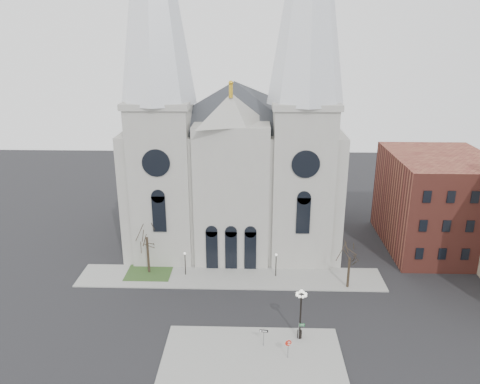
{
  "coord_description": "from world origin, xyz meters",
  "views": [
    {
      "loc": [
        2.95,
        -43.65,
        30.8
      ],
      "look_at": [
        1.37,
        8.0,
        13.06
      ],
      "focal_mm": 35.0,
      "sensor_mm": 36.0,
      "label": 1
    }
  ],
  "objects_px": {
    "globe_lamp": "(301,308)",
    "one_way_sign": "(264,334)",
    "street_name_sign": "(300,330)",
    "stop_sign": "(288,344)"
  },
  "relations": [
    {
      "from": "globe_lamp",
      "to": "one_way_sign",
      "type": "height_order",
      "value": "globe_lamp"
    },
    {
      "from": "one_way_sign",
      "to": "street_name_sign",
      "type": "distance_m",
      "value": 3.93
    },
    {
      "from": "one_way_sign",
      "to": "stop_sign",
      "type": "bearing_deg",
      "value": -30.69
    },
    {
      "from": "globe_lamp",
      "to": "street_name_sign",
      "type": "bearing_deg",
      "value": -100.79
    },
    {
      "from": "stop_sign",
      "to": "street_name_sign",
      "type": "height_order",
      "value": "stop_sign"
    },
    {
      "from": "stop_sign",
      "to": "street_name_sign",
      "type": "xyz_separation_m",
      "value": [
        1.39,
        2.95,
        -0.34
      ]
    },
    {
      "from": "stop_sign",
      "to": "globe_lamp",
      "type": "relative_size",
      "value": 0.37
    },
    {
      "from": "globe_lamp",
      "to": "street_name_sign",
      "type": "relative_size",
      "value": 2.88
    },
    {
      "from": "globe_lamp",
      "to": "street_name_sign",
      "type": "xyz_separation_m",
      "value": [
        -0.05,
        -0.27,
        -2.44
      ]
    },
    {
      "from": "one_way_sign",
      "to": "street_name_sign",
      "type": "relative_size",
      "value": 0.99
    }
  ]
}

